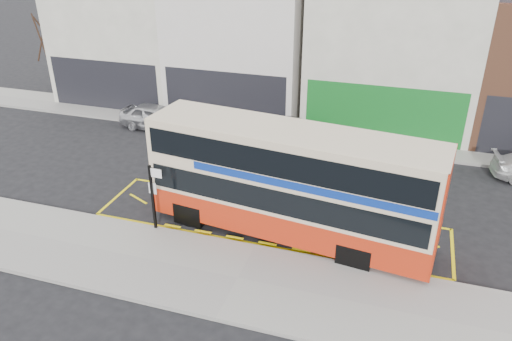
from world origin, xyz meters
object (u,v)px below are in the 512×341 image
(car_grey, at_px, (296,133))
(street_tree_left, at_px, (51,25))
(street_tree_right, at_px, (410,70))
(double_decker_bus, at_px, (291,182))
(bus_stop_post, at_px, (153,191))
(car_silver, at_px, (156,117))

(car_grey, height_order, street_tree_left, street_tree_left)
(car_grey, bearing_deg, street_tree_right, -49.81)
(double_decker_bus, xyz_separation_m, street_tree_right, (3.61, 11.27, 1.51))
(bus_stop_post, xyz_separation_m, car_silver, (-4.99, 9.49, -1.07))
(double_decker_bus, height_order, car_silver, double_decker_bus)
(bus_stop_post, relative_size, street_tree_left, 0.38)
(double_decker_bus, bearing_deg, street_tree_left, 155.74)
(bus_stop_post, xyz_separation_m, car_grey, (3.18, 9.78, -1.15))
(car_grey, bearing_deg, street_tree_left, 91.77)
(car_silver, bearing_deg, double_decker_bus, -122.80)
(car_grey, bearing_deg, car_silver, 104.08)
(double_decker_bus, xyz_separation_m, car_silver, (-9.96, 8.08, -1.54))
(car_silver, xyz_separation_m, street_tree_left, (-8.88, 3.38, 4.10))
(double_decker_bus, xyz_separation_m, bus_stop_post, (-4.96, -1.40, -0.47))
(double_decker_bus, distance_m, street_tree_right, 11.93)
(bus_stop_post, relative_size, street_tree_right, 0.49)
(car_silver, relative_size, street_tree_right, 0.78)
(street_tree_right, bearing_deg, double_decker_bus, -107.77)
(bus_stop_post, height_order, car_silver, bus_stop_post)
(double_decker_bus, bearing_deg, street_tree_right, 79.29)
(car_silver, distance_m, car_grey, 8.18)
(car_silver, relative_size, car_grey, 1.09)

